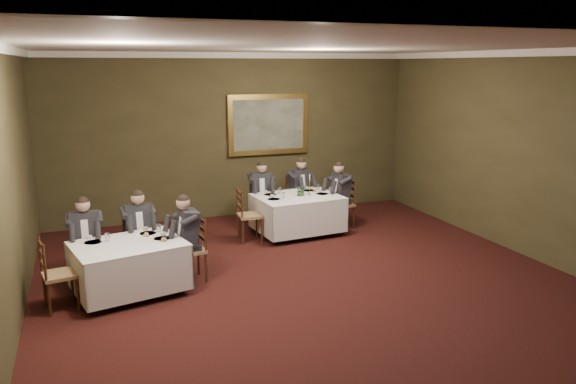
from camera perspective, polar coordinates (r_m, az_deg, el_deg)
ground at (r=8.06m, az=4.31°, el=-11.02°), size 10.00×10.00×0.00m
ceiling at (r=7.37m, az=4.77°, el=14.72°), size 8.00×10.00×0.10m
back_wall at (r=12.18m, az=-5.45°, el=5.69°), size 8.00×0.10×3.50m
left_wall at (r=6.90m, az=-27.21°, el=-1.18°), size 0.10×10.00×3.50m
right_wall at (r=9.88m, az=26.11°, el=2.77°), size 0.10×10.00×3.50m
crown_molding at (r=7.37m, az=4.77°, el=14.25°), size 8.00×10.00×0.12m
table_main at (r=10.96m, az=0.96°, el=-2.00°), size 1.70×1.36×0.67m
table_second at (r=8.45m, az=-15.84°, el=-7.06°), size 1.74×1.46×0.67m
chair_main_backleft at (r=11.55m, az=-2.75°, el=-2.08°), size 0.49×0.47×1.00m
diner_main_backleft at (r=11.48m, az=-2.75°, el=-0.99°), size 0.46×0.52×1.35m
chair_main_backright at (r=11.89m, az=1.03°, el=-1.63°), size 0.55×0.54×1.00m
diner_main_backright at (r=11.83m, az=1.08°, el=-0.57°), size 0.53×0.58×1.35m
chair_main_endleft at (r=10.61m, az=-3.95°, el=-3.45°), size 0.44×0.46×1.00m
chair_main_endright at (r=11.47m, az=5.48°, el=-2.23°), size 0.46×0.48×1.00m
diner_main_endright at (r=11.41m, az=5.46°, el=-1.13°), size 0.52×0.45×1.35m
chair_sec_backleft at (r=9.12m, az=-19.68°, el=-6.95°), size 0.44×0.42×1.00m
diner_sec_backleft at (r=9.04m, az=-19.79°, el=-5.60°), size 0.42×0.48×1.35m
chair_sec_backright at (r=9.32m, az=-14.82°, el=-6.19°), size 0.48×0.47×1.00m
diner_sec_backright at (r=9.23m, az=-14.89°, el=-4.87°), size 0.45×0.52×1.35m
chair_sec_endright at (r=8.80m, az=-9.77°, el=-7.07°), size 0.46×0.48×1.00m
diner_sec_endright at (r=8.72m, az=-9.90°, el=-5.67°), size 0.52×0.45×1.35m
chair_sec_endleft at (r=8.30m, az=-22.16°, el=-9.11°), size 0.49×0.51×1.00m
centerpiece at (r=10.86m, az=1.32°, el=0.28°), size 0.28×0.27×0.25m
candlestick at (r=10.92m, az=2.21°, el=0.50°), size 0.06×0.06×0.43m
place_setting_table_main at (r=11.03m, az=-1.59°, el=-0.04°), size 0.33×0.31×0.14m
place_setting_table_second at (r=8.56m, az=-18.88°, el=-4.56°), size 0.33×0.31×0.14m
painting at (r=12.31m, az=-2.01°, el=6.86°), size 1.81×0.09×1.31m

